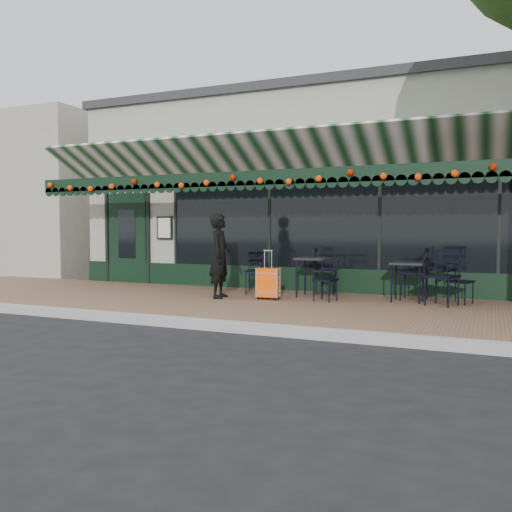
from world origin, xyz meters
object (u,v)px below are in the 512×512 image
at_px(woman, 220,256).
at_px(suitcase, 268,283).
at_px(chair_b_left, 254,273).
at_px(cafe_table_b, 313,261).
at_px(chair_a_front, 442,277).
at_px(chair_a_left, 414,273).
at_px(chair_b_right, 325,271).
at_px(cafe_table_a, 408,266).
at_px(chair_solo, 260,271).
at_px(chair_a_right, 460,282).
at_px(chair_b_front, 325,280).

height_order(woman, suitcase, woman).
height_order(suitcase, chair_b_left, suitcase).
xyz_separation_m(woman, cafe_table_b, (1.59, 0.91, -0.12)).
bearing_deg(chair_a_front, chair_a_left, 154.07).
distance_m(suitcase, chair_b_right, 1.42).
bearing_deg(woman, cafe_table_a, -84.12).
xyz_separation_m(chair_b_left, chair_solo, (-0.10, 0.54, -0.01)).
xyz_separation_m(chair_b_right, chair_solo, (-1.48, 0.13, -0.05)).
bearing_deg(chair_a_right, chair_a_front, 165.56).
height_order(woman, chair_a_front, woman).
bearing_deg(chair_a_front, chair_b_front, -153.18).
height_order(cafe_table_b, chair_solo, chair_solo).
bearing_deg(chair_b_left, suitcase, 14.28).
xyz_separation_m(cafe_table_a, chair_b_front, (-1.39, -0.56, -0.26)).
bearing_deg(cafe_table_b, chair_a_front, -6.77).
xyz_separation_m(suitcase, chair_a_front, (3.07, 0.48, 0.19)).
height_order(chair_a_left, chair_b_left, chair_a_left).
distance_m(woman, chair_a_left, 3.67).
bearing_deg(chair_b_right, chair_b_left, 96.96).
xyz_separation_m(cafe_table_a, chair_a_front, (0.63, -0.31, -0.15)).
height_order(chair_a_left, chair_a_front, chair_a_left).
bearing_deg(chair_solo, chair_a_front, -75.51).
xyz_separation_m(woman, chair_a_right, (4.29, 1.00, -0.42)).
distance_m(chair_a_left, chair_a_right, 0.85).
height_order(chair_b_right, chair_b_front, chair_b_right).
bearing_deg(chair_solo, suitcase, -124.38).
bearing_deg(chair_a_right, suitcase, 126.04).
distance_m(cafe_table_b, chair_b_right, 0.48).
relative_size(suitcase, chair_a_left, 0.92).
bearing_deg(suitcase, woman, -179.02).
bearing_deg(chair_solo, chair_b_front, -94.52).
bearing_deg(suitcase, chair_b_right, 49.82).
xyz_separation_m(chair_b_left, chair_b_front, (1.67, -0.54, -0.04)).
relative_size(cafe_table_a, chair_a_front, 0.72).
height_order(chair_a_front, chair_b_front, chair_a_front).
height_order(woman, cafe_table_b, woman).
xyz_separation_m(chair_a_right, chair_b_front, (-2.30, -0.63, -0.00)).
relative_size(chair_b_left, chair_b_front, 1.11).
height_order(chair_a_left, chair_b_front, chair_a_left).
bearing_deg(cafe_table_a, suitcase, -162.08).
bearing_deg(woman, chair_b_right, -61.56).
height_order(cafe_table_b, chair_a_right, chair_a_right).
distance_m(chair_a_left, chair_solo, 3.25).
height_order(chair_a_right, chair_solo, chair_solo).
bearing_deg(chair_a_right, chair_b_right, 104.47).
xyz_separation_m(suitcase, cafe_table_a, (2.44, 0.79, 0.34)).
distance_m(chair_b_front, chair_solo, 2.07).
distance_m(cafe_table_a, cafe_table_b, 1.79).
relative_size(chair_b_left, chair_b_right, 0.90).
height_order(cafe_table_a, chair_solo, chair_solo).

